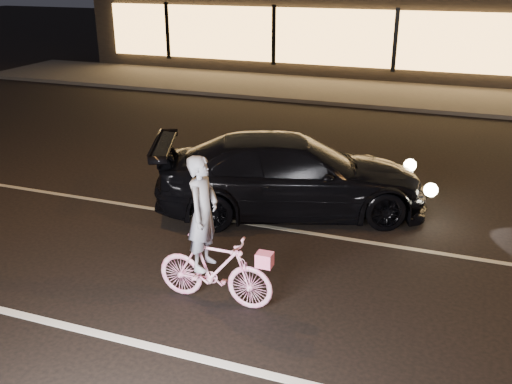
% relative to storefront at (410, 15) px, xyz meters
% --- Properties ---
extents(ground, '(90.00, 90.00, 0.00)m').
position_rel_storefront_xyz_m(ground, '(0.00, -18.97, -2.15)').
color(ground, black).
rests_on(ground, ground).
extents(lane_stripe_near, '(60.00, 0.12, 0.01)m').
position_rel_storefront_xyz_m(lane_stripe_near, '(0.00, -20.47, -2.14)').
color(lane_stripe_near, silver).
rests_on(lane_stripe_near, ground).
extents(lane_stripe_far, '(60.00, 0.10, 0.01)m').
position_rel_storefront_xyz_m(lane_stripe_far, '(0.00, -16.97, -2.14)').
color(lane_stripe_far, gray).
rests_on(lane_stripe_far, ground).
extents(sidewalk, '(30.00, 4.00, 0.12)m').
position_rel_storefront_xyz_m(sidewalk, '(0.00, -5.97, -2.09)').
color(sidewalk, '#383533').
rests_on(sidewalk, ground).
extents(storefront, '(25.40, 8.42, 4.20)m').
position_rel_storefront_xyz_m(storefront, '(0.00, 0.00, 0.00)').
color(storefront, black).
rests_on(storefront, ground).
extents(cyclist, '(1.56, 0.54, 1.97)m').
position_rel_storefront_xyz_m(cyclist, '(-0.25, -19.34, -1.45)').
color(cyclist, '#E92F8D').
rests_on(cyclist, ground).
extents(sedan, '(5.06, 3.48, 1.36)m').
position_rel_storefront_xyz_m(sedan, '(-0.14, -16.19, -1.47)').
color(sedan, black).
rests_on(sedan, ground).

